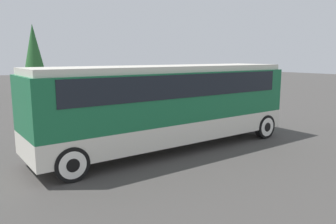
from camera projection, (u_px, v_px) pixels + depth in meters
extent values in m
plane|color=#423F3D|center=(168.00, 148.00, 12.88)|extent=(120.00, 120.00, 0.00)
cube|color=silver|center=(168.00, 128.00, 12.75)|extent=(10.54, 2.55, 0.77)
cube|color=#19663D|center=(168.00, 95.00, 12.53)|extent=(10.54, 2.55, 1.80)
cube|color=black|center=(168.00, 84.00, 12.46)|extent=(9.27, 2.59, 0.81)
cube|color=beige|center=(168.00, 69.00, 12.36)|extent=(10.33, 2.34, 0.22)
cube|color=#19663D|center=(255.00, 93.00, 15.53)|extent=(0.36, 2.45, 2.05)
cylinder|color=black|center=(265.00, 127.00, 14.43)|extent=(1.04, 0.28, 1.04)
cylinder|color=silver|center=(265.00, 127.00, 14.43)|extent=(0.81, 0.30, 0.81)
cylinder|color=black|center=(265.00, 127.00, 14.43)|extent=(0.40, 0.32, 0.40)
cylinder|color=black|center=(226.00, 119.00, 16.29)|extent=(1.04, 0.28, 1.04)
cylinder|color=silver|center=(226.00, 119.00, 16.29)|extent=(0.81, 0.30, 0.81)
cylinder|color=black|center=(226.00, 119.00, 16.29)|extent=(0.40, 0.32, 0.40)
cylinder|color=black|center=(71.00, 164.00, 9.39)|extent=(1.04, 0.28, 1.04)
cylinder|color=silver|center=(71.00, 164.00, 9.39)|extent=(0.81, 0.30, 0.81)
cylinder|color=black|center=(71.00, 164.00, 9.39)|extent=(0.40, 0.32, 0.40)
cylinder|color=black|center=(48.00, 146.00, 11.25)|extent=(1.04, 0.28, 1.04)
cylinder|color=silver|center=(48.00, 146.00, 11.25)|extent=(0.81, 0.30, 0.81)
cylinder|color=black|center=(48.00, 146.00, 11.25)|extent=(0.40, 0.32, 0.40)
cube|color=navy|center=(162.00, 100.00, 22.56)|extent=(4.16, 1.88, 0.70)
cube|color=black|center=(160.00, 91.00, 22.36)|extent=(2.17, 1.69, 0.53)
cylinder|color=black|center=(188.00, 103.00, 22.84)|extent=(0.71, 0.22, 0.71)
cylinder|color=black|center=(188.00, 103.00, 22.84)|extent=(0.27, 0.26, 0.27)
cylinder|color=black|center=(173.00, 101.00, 24.20)|extent=(0.71, 0.22, 0.71)
cylinder|color=black|center=(173.00, 101.00, 24.20)|extent=(0.27, 0.26, 0.27)
cylinder|color=black|center=(150.00, 107.00, 21.01)|extent=(0.71, 0.22, 0.71)
cylinder|color=black|center=(150.00, 107.00, 21.01)|extent=(0.27, 0.26, 0.27)
cylinder|color=black|center=(136.00, 104.00, 22.36)|extent=(0.71, 0.22, 0.71)
cylinder|color=black|center=(136.00, 104.00, 22.36)|extent=(0.27, 0.26, 0.27)
cube|color=#7A6B5B|center=(104.00, 105.00, 20.77)|extent=(4.08, 1.84, 0.55)
cube|color=black|center=(101.00, 97.00, 20.59)|extent=(2.12, 1.65, 0.46)
cylinder|color=black|center=(132.00, 108.00, 21.06)|extent=(0.65, 0.22, 0.65)
cylinder|color=black|center=(132.00, 108.00, 21.06)|extent=(0.25, 0.26, 0.25)
cylinder|color=black|center=(120.00, 105.00, 22.38)|extent=(0.65, 0.22, 0.65)
cylinder|color=black|center=(120.00, 105.00, 22.38)|extent=(0.25, 0.26, 0.25)
cylinder|color=black|center=(85.00, 112.00, 19.23)|extent=(0.65, 0.22, 0.65)
cylinder|color=black|center=(85.00, 112.00, 19.23)|extent=(0.25, 0.26, 0.25)
cylinder|color=black|center=(75.00, 109.00, 20.55)|extent=(0.65, 0.22, 0.65)
cylinder|color=black|center=(75.00, 109.00, 20.55)|extent=(0.25, 0.26, 0.25)
cylinder|color=brown|center=(36.00, 85.00, 31.10)|extent=(0.28, 0.28, 1.77)
cone|color=#28602D|center=(34.00, 50.00, 30.55)|extent=(2.02, 2.02, 4.80)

